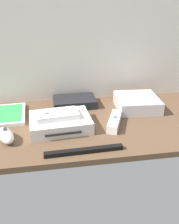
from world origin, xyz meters
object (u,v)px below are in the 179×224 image
at_px(sensor_bar, 84,151).
at_px(remote_classic_pad, 57,115).
at_px(remote_wand, 115,121).
at_px(remote_nunchuk, 6,135).
at_px(game_case, 7,115).
at_px(game_console, 60,122).
at_px(mini_computer, 137,103).
at_px(network_router, 75,102).

bearing_deg(sensor_bar, remote_classic_pad, 111.05).
height_order(remote_wand, remote_nunchuk, remote_nunchuk).
distance_m(game_case, remote_wand, 0.42).
bearing_deg(game_console, game_case, 143.37).
distance_m(remote_wand, remote_nunchuk, 0.38).
height_order(mini_computer, remote_wand, mini_computer).
bearing_deg(network_router, remote_nunchuk, -135.89).
relative_size(remote_wand, remote_nunchuk, 1.38).
xyz_separation_m(network_router, sensor_bar, (-0.01, -0.36, -0.01)).
bearing_deg(network_router, sensor_bar, -92.68).
height_order(remote_wand, sensor_bar, remote_wand).
bearing_deg(mini_computer, game_case, 179.21).
bearing_deg(sensor_bar, remote_nunchuk, 153.37).
xyz_separation_m(game_case, remote_classic_pad, (0.19, -0.13, 0.05)).
height_order(remote_wand, remote_classic_pad, remote_classic_pad).
height_order(mini_computer, remote_classic_pad, remote_classic_pad).
xyz_separation_m(remote_nunchuk, sensor_bar, (0.24, -0.11, -0.01)).
distance_m(mini_computer, remote_wand, 0.18).
bearing_deg(sensor_bar, mini_computer, 45.35).
height_order(mini_computer, game_case, mini_computer).
height_order(game_case, remote_wand, remote_wand).
distance_m(game_console, network_router, 0.21).
bearing_deg(network_router, game_case, -167.52).
height_order(game_console, game_case, game_console).
bearing_deg(sensor_bar, game_console, 107.95).
bearing_deg(remote_nunchuk, game_case, 74.67).
distance_m(game_console, remote_classic_pad, 0.03).
distance_m(network_router, remote_nunchuk, 0.36).
relative_size(mini_computer, remote_nunchuk, 1.66).
xyz_separation_m(game_case, remote_nunchuk, (0.02, -0.19, 0.01)).
relative_size(game_console, game_case, 1.12).
bearing_deg(network_router, mini_computer, -16.99).
height_order(game_console, remote_wand, game_console).
relative_size(game_console, sensor_bar, 0.92).
height_order(game_console, sensor_bar, game_console).
height_order(game_case, sensor_bar, game_case).
bearing_deg(game_case, remote_classic_pad, -37.43).
height_order(mini_computer, network_router, mini_computer).
distance_m(mini_computer, remote_nunchuk, 0.54).
height_order(game_case, remote_nunchuk, remote_nunchuk).
relative_size(game_case, remote_nunchuk, 1.81).
xyz_separation_m(mini_computer, remote_classic_pad, (-0.34, -0.12, 0.03)).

